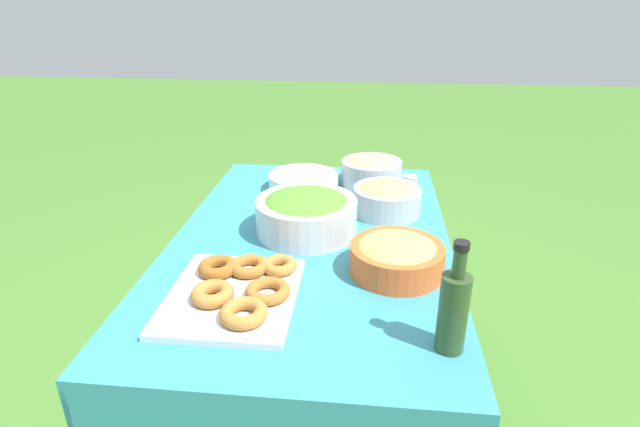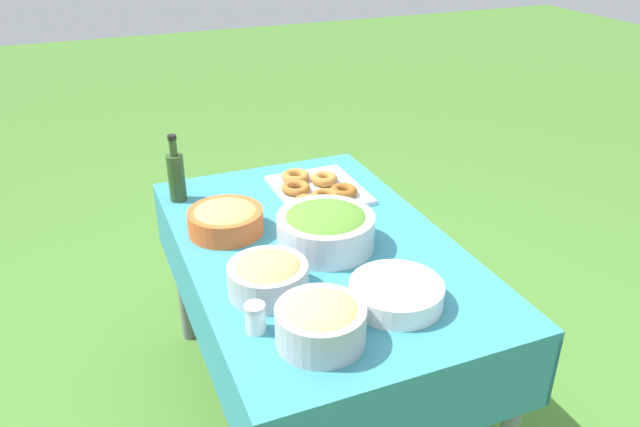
{
  "view_description": "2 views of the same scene",
  "coord_description": "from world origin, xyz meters",
  "px_view_note": "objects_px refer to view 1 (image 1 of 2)",
  "views": [
    {
      "loc": [
        1.31,
        0.16,
        1.35
      ],
      "look_at": [
        -0.01,
        0.03,
        0.76
      ],
      "focal_mm": 28.0,
      "sensor_mm": 36.0,
      "label": 1
    },
    {
      "loc": [
        -1.56,
        0.63,
        1.65
      ],
      "look_at": [
        0.05,
        -0.03,
        0.76
      ],
      "focal_mm": 35.0,
      "sensor_mm": 36.0,
      "label": 2
    }
  ],
  "objects_px": {
    "pasta_bowl": "(372,170)",
    "plate_stack": "(304,182)",
    "fruit_bowl": "(397,256)",
    "bread_bowl": "(387,197)",
    "donut_platter": "(238,289)",
    "salad_bowl": "(306,212)",
    "olive_oil_bottle": "(453,309)"
  },
  "relations": [
    {
      "from": "pasta_bowl",
      "to": "donut_platter",
      "type": "xyz_separation_m",
      "value": [
        0.78,
        -0.31,
        -0.04
      ]
    },
    {
      "from": "plate_stack",
      "to": "fruit_bowl",
      "type": "distance_m",
      "value": 0.64
    },
    {
      "from": "salad_bowl",
      "to": "fruit_bowl",
      "type": "bearing_deg",
      "value": 51.34
    },
    {
      "from": "salad_bowl",
      "to": "donut_platter",
      "type": "distance_m",
      "value": 0.38
    },
    {
      "from": "bread_bowl",
      "to": "olive_oil_bottle",
      "type": "bearing_deg",
      "value": 9.58
    },
    {
      "from": "salad_bowl",
      "to": "pasta_bowl",
      "type": "height_order",
      "value": "salad_bowl"
    },
    {
      "from": "fruit_bowl",
      "to": "bread_bowl",
      "type": "bearing_deg",
      "value": -177.3
    },
    {
      "from": "salad_bowl",
      "to": "pasta_bowl",
      "type": "relative_size",
      "value": 1.36
    },
    {
      "from": "plate_stack",
      "to": "olive_oil_bottle",
      "type": "bearing_deg",
      "value": 25.8
    },
    {
      "from": "pasta_bowl",
      "to": "bread_bowl",
      "type": "xyz_separation_m",
      "value": [
        0.25,
        0.05,
        -0.01
      ]
    },
    {
      "from": "donut_platter",
      "to": "olive_oil_bottle",
      "type": "relative_size",
      "value": 1.46
    },
    {
      "from": "donut_platter",
      "to": "fruit_bowl",
      "type": "distance_m",
      "value": 0.41
    },
    {
      "from": "salad_bowl",
      "to": "plate_stack",
      "type": "xyz_separation_m",
      "value": [
        -0.35,
        -0.06,
        -0.04
      ]
    },
    {
      "from": "donut_platter",
      "to": "fruit_bowl",
      "type": "xyz_separation_m",
      "value": [
        -0.15,
        0.38,
        0.03
      ]
    },
    {
      "from": "pasta_bowl",
      "to": "olive_oil_bottle",
      "type": "xyz_separation_m",
      "value": [
        0.92,
        0.17,
        0.03
      ]
    },
    {
      "from": "salad_bowl",
      "to": "olive_oil_bottle",
      "type": "xyz_separation_m",
      "value": [
        0.5,
        0.35,
        0.03
      ]
    },
    {
      "from": "plate_stack",
      "to": "olive_oil_bottle",
      "type": "height_order",
      "value": "olive_oil_bottle"
    },
    {
      "from": "olive_oil_bottle",
      "to": "bread_bowl",
      "type": "height_order",
      "value": "olive_oil_bottle"
    },
    {
      "from": "bread_bowl",
      "to": "plate_stack",
      "type": "bearing_deg",
      "value": -120.68
    },
    {
      "from": "bread_bowl",
      "to": "fruit_bowl",
      "type": "bearing_deg",
      "value": 2.7
    },
    {
      "from": "fruit_bowl",
      "to": "pasta_bowl",
      "type": "bearing_deg",
      "value": -173.62
    },
    {
      "from": "salad_bowl",
      "to": "olive_oil_bottle",
      "type": "distance_m",
      "value": 0.61
    },
    {
      "from": "plate_stack",
      "to": "fruit_bowl",
      "type": "xyz_separation_m",
      "value": [
        0.55,
        0.31,
        0.02
      ]
    },
    {
      "from": "salad_bowl",
      "to": "fruit_bowl",
      "type": "relative_size",
      "value": 1.25
    },
    {
      "from": "donut_platter",
      "to": "olive_oil_bottle",
      "type": "height_order",
      "value": "olive_oil_bottle"
    },
    {
      "from": "olive_oil_bottle",
      "to": "bread_bowl",
      "type": "xyz_separation_m",
      "value": [
        -0.67,
        -0.11,
        -0.04
      ]
    },
    {
      "from": "pasta_bowl",
      "to": "plate_stack",
      "type": "distance_m",
      "value": 0.26
    },
    {
      "from": "plate_stack",
      "to": "bread_bowl",
      "type": "relative_size",
      "value": 1.14
    },
    {
      "from": "donut_platter",
      "to": "fruit_bowl",
      "type": "relative_size",
      "value": 1.47
    },
    {
      "from": "pasta_bowl",
      "to": "donut_platter",
      "type": "relative_size",
      "value": 0.63
    },
    {
      "from": "pasta_bowl",
      "to": "plate_stack",
      "type": "relative_size",
      "value": 0.88
    },
    {
      "from": "plate_stack",
      "to": "bread_bowl",
      "type": "xyz_separation_m",
      "value": [
        0.18,
        0.3,
        0.02
      ]
    }
  ]
}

